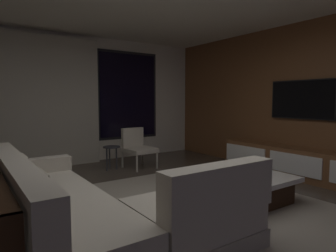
{
  "coord_description": "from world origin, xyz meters",
  "views": [
    {
      "loc": [
        -1.93,
        -2.68,
        1.34
      ],
      "look_at": [
        0.87,
        1.34,
        0.91
      ],
      "focal_mm": 31.86,
      "sensor_mm": 36.0,
      "label": 1
    }
  ],
  "objects": [
    {
      "name": "area_rug",
      "position": [
        0.35,
        -0.1,
        0.01
      ],
      "size": [
        3.2,
        3.8,
        0.01
      ],
      "primitive_type": "cube",
      "color": "gray",
      "rests_on": "floor"
    },
    {
      "name": "mounted_tv",
      "position": [
        2.95,
        0.25,
        1.35
      ],
      "size": [
        0.05,
        1.18,
        0.68
      ],
      "color": "black"
    },
    {
      "name": "media_wall",
      "position": [
        3.06,
        0.0,
        1.35
      ],
      "size": [
        0.12,
        7.8,
        2.7
      ],
      "color": "brown",
      "rests_on": "floor"
    },
    {
      "name": "sectional_couch",
      "position": [
        -0.97,
        -0.06,
        0.29
      ],
      "size": [
        1.98,
        2.5,
        0.82
      ],
      "color": "#A49C8C",
      "rests_on": "floor"
    },
    {
      "name": "back_wall_with_window",
      "position": [
        -0.06,
        3.62,
        1.34
      ],
      "size": [
        6.6,
        0.3,
        2.7
      ],
      "color": "silver",
      "rests_on": "floor"
    },
    {
      "name": "coffee_table",
      "position": [
        1.05,
        -0.05,
        0.19
      ],
      "size": [
        1.16,
        1.16,
        0.36
      ],
      "color": "black",
      "rests_on": "floor"
    },
    {
      "name": "media_console",
      "position": [
        2.77,
        0.05,
        0.25
      ],
      "size": [
        0.46,
        3.1,
        0.52
      ],
      "color": "brown",
      "rests_on": "floor"
    },
    {
      "name": "book_stack_on_coffee_table",
      "position": [
        0.95,
        -0.21,
        0.42
      ],
      "size": [
        0.26,
        0.2,
        0.12
      ],
      "color": "olive",
      "rests_on": "coffee_table"
    },
    {
      "name": "floor",
      "position": [
        0.0,
        0.0,
        0.0
      ],
      "size": [
        9.2,
        9.2,
        0.0
      ],
      "primitive_type": "plane",
      "color": "#473D33"
    },
    {
      "name": "side_stool",
      "position": [
        0.4,
        2.56,
        0.37
      ],
      "size": [
        0.32,
        0.32,
        0.46
      ],
      "color": "#333338",
      "rests_on": "floor"
    },
    {
      "name": "accent_chair_near_window",
      "position": [
        0.92,
        2.49,
        0.43
      ],
      "size": [
        0.6,
        0.61,
        0.78
      ],
      "color": "#B2ADA0",
      "rests_on": "floor"
    }
  ]
}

